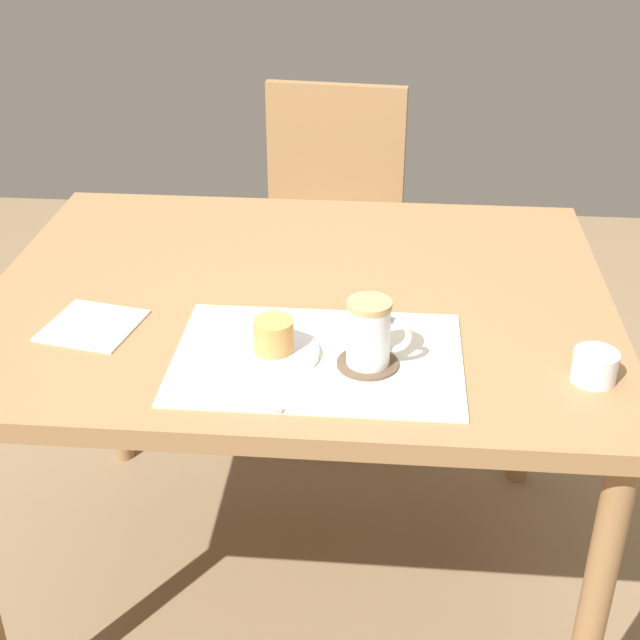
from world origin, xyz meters
TOP-DOWN VIEW (x-y plane):
  - ground_plane at (0.00, 0.00)m, footprint 4.40×4.40m
  - dining_table at (0.00, 0.00)m, footprint 1.15×0.91m
  - wooden_chair at (-0.00, 0.80)m, footprint 0.46×0.46m
  - placemat at (0.06, -0.24)m, footprint 0.47×0.32m
  - pastry_plate at (-0.01, -0.24)m, footprint 0.15×0.15m
  - pastry at (-0.01, -0.24)m, footprint 0.07×0.07m
  - coffee_coaster at (0.14, -0.25)m, footprint 0.10×0.10m
  - coffee_mug at (0.14, -0.25)m, footprint 0.10×0.07m
  - teaspoon at (-0.04, -0.38)m, footprint 0.13×0.04m
  - paper_napkin at (-0.34, -0.17)m, footprint 0.18×0.18m
  - sugar_bowl at (0.49, -0.26)m, footprint 0.07×0.07m

SIDE VIEW (x-z plane):
  - ground_plane at x=0.00m, z-range -0.02..0.00m
  - wooden_chair at x=0.00m, z-range 0.05..0.93m
  - dining_table at x=0.00m, z-range 0.29..1.02m
  - placemat at x=0.06m, z-range 0.73..0.74m
  - paper_napkin at x=-0.34m, z-range 0.73..0.74m
  - coffee_coaster at x=0.14m, z-range 0.74..0.74m
  - teaspoon at x=-0.04m, z-range 0.74..0.75m
  - pastry_plate at x=-0.01m, z-range 0.74..0.75m
  - sugar_bowl at x=0.49m, z-range 0.73..0.78m
  - pastry at x=-0.01m, z-range 0.75..0.80m
  - coffee_mug at x=0.14m, z-range 0.74..0.85m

